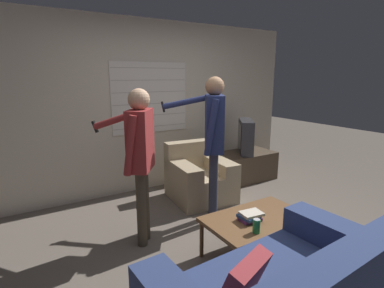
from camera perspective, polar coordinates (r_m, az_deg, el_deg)
The scene contains 11 objects.
ground_plane at distance 3.34m, azimuth 7.18°, elevation -18.69°, with size 16.00×16.00×0.00m, color #665B51.
wall_back at distance 4.62m, azimuth -8.26°, elevation 7.00°, with size 5.20×0.08×2.55m.
armchair_beige at distance 4.35m, azimuth 1.37°, elevation -6.32°, with size 0.88×0.90×0.80m.
coffee_table at distance 3.05m, azimuth 12.26°, elevation -14.14°, with size 1.00×0.62×0.41m.
tv_stand at distance 5.21m, azimuth 9.98°, elevation -4.13°, with size 1.00×0.59×0.47m.
tv at distance 5.08m, azimuth 10.17°, elevation 1.42°, with size 0.54×0.65×0.56m.
person_left_standing at distance 3.04m, azimuth -9.95°, elevation -0.94°, with size 0.55×0.74×1.63m.
person_right_standing at distance 3.49m, azimuth 4.01°, elevation 2.34°, with size 0.63×0.78×1.74m.
book_stack at distance 2.94m, azimuth 10.98°, elevation -13.37°, with size 0.22×0.19×0.09m.
soda_can at distance 2.74m, azimuth 12.18°, elevation -15.02°, with size 0.07×0.07×0.13m.
spare_remote at distance 3.12m, azimuth 17.70°, elevation -12.78°, with size 0.12×0.12×0.02m.
Camera 1 is at (-1.81, -2.20, 1.74)m, focal length 28.00 mm.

